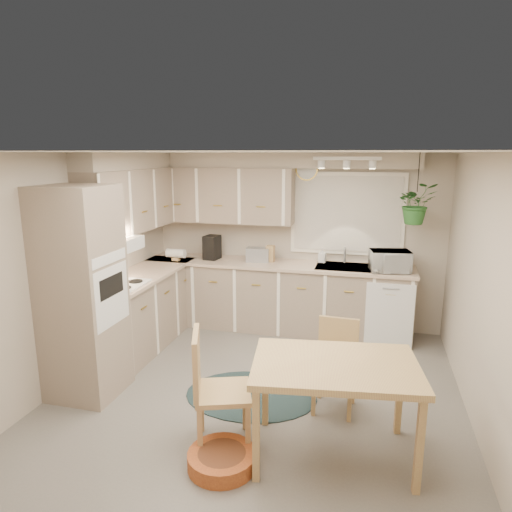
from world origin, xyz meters
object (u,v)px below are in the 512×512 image
chair_back (335,367)px  pet_bed (222,460)px  dining_table (334,410)px  chair_left (223,389)px  microwave (390,259)px  braided_rug (251,395)px

chair_back → pet_bed: size_ratio=1.60×
dining_table → chair_back: chair_back is taller
chair_left → microwave: microwave is taller
chair_back → pet_bed: bearing=57.0°
chair_back → microwave: size_ratio=1.78×
dining_table → chair_back: size_ratio=1.49×
chair_left → microwave: size_ratio=2.07×
chair_left → microwave: bearing=132.6°
chair_back → chair_left: bearing=44.9°
dining_table → chair_left: chair_left is taller
chair_left → pet_bed: (0.08, -0.29, -0.44)m
microwave → pet_bed: bearing=-125.8°
pet_bed → microwave: size_ratio=1.12×
braided_rug → microwave: (1.33, 1.75, 1.10)m
dining_table → chair_back: bearing=94.1°
dining_table → chair_back: (-0.05, 0.69, 0.03)m
chair_back → pet_bed: chair_back is taller
dining_table → braided_rug: size_ratio=0.96×
chair_back → microwave: bearing=-102.5°
dining_table → microwave: (0.45, 2.47, 0.70)m
dining_table → chair_left: 0.90m
chair_back → braided_rug: bearing=0.3°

